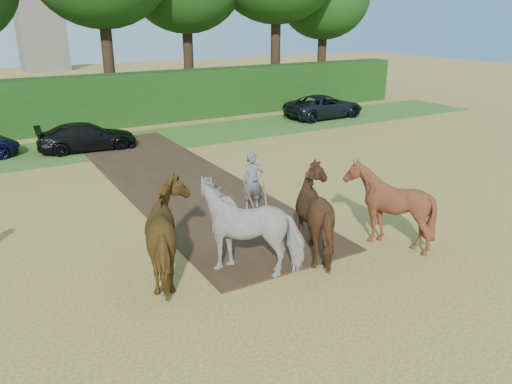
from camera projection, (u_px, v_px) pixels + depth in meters
ground at (222, 261)px, 13.26m from camera, size 120.00×120.00×0.00m
earth_strip at (176, 180)px, 19.66m from camera, size 4.50×17.00×0.05m
grass_verge at (95, 147)px, 24.64m from camera, size 50.00×5.00×0.03m
hedgerow at (72, 104)px, 27.80m from camera, size 46.00×1.60×3.00m
plough_team at (287, 218)px, 13.06m from camera, size 8.13×5.83×2.35m
parked_cars at (79, 135)px, 24.15m from camera, size 34.99×3.35×1.48m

